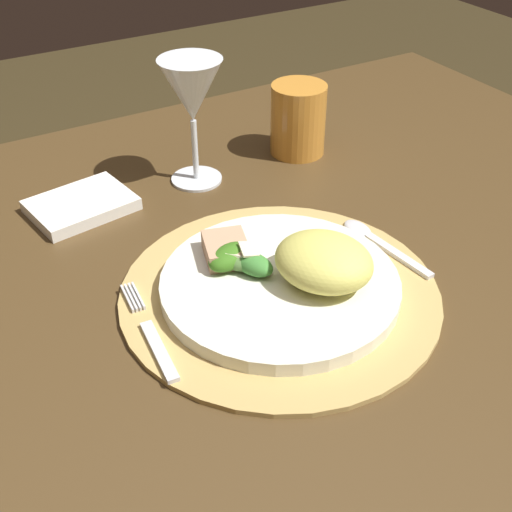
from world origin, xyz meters
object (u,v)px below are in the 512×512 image
at_px(spoon, 372,238).
at_px(dinner_plate, 280,284).
at_px(fork, 151,334).
at_px(wine_glass, 192,94).
at_px(amber_tumbler, 298,119).
at_px(napkin, 81,205).
at_px(dining_table, 281,374).

bearing_deg(spoon, dinner_plate, -169.98).
relative_size(fork, wine_glass, 0.91).
xyz_separation_m(dinner_plate, amber_tumbler, (0.20, 0.27, 0.04)).
xyz_separation_m(wine_glass, amber_tumbler, (0.17, 0.00, -0.07)).
bearing_deg(amber_tumbler, napkin, 179.76).
xyz_separation_m(dining_table, dinner_plate, (-0.02, -0.02, 0.17)).
bearing_deg(dinner_plate, wine_glass, 82.85).
distance_m(dinner_plate, napkin, 0.30).
bearing_deg(dining_table, amber_tumbler, 54.04).
relative_size(dining_table, wine_glass, 7.27).
bearing_deg(wine_glass, dinner_plate, -97.15).
distance_m(dinner_plate, spoon, 0.15).
distance_m(dining_table, wine_glass, 0.37).
distance_m(fork, wine_glass, 0.34).
bearing_deg(dinner_plate, dining_table, 50.06).
distance_m(dining_table, amber_tumbler, 0.37).
relative_size(napkin, wine_glass, 0.73).
bearing_deg(fork, dining_table, 7.19).
bearing_deg(dining_table, fork, -172.81).
relative_size(dining_table, napkin, 9.97).
bearing_deg(amber_tumbler, dining_table, -125.96).
height_order(spoon, napkin, napkin).
bearing_deg(wine_glass, spoon, -65.47).
height_order(dining_table, amber_tumbler, amber_tumbler).
bearing_deg(wine_glass, napkin, 178.72).
bearing_deg(wine_glass, dining_table, -93.09).
distance_m(spoon, napkin, 0.37).
xyz_separation_m(dinner_plate, fork, (-0.15, 0.00, -0.01)).
bearing_deg(amber_tumbler, spoon, -102.55).
distance_m(napkin, amber_tumbler, 0.33).
height_order(dinner_plate, wine_glass, wine_glass).
relative_size(spoon, napkin, 1.12).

